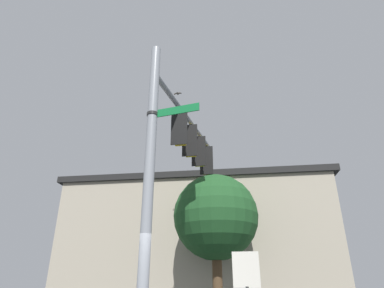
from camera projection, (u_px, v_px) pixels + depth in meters
The scene contains 11 objects.
signal_pole at pixel (149, 175), 7.89m from camera, with size 0.27×0.27×7.82m, color gray.
mast_arm at pixel (189, 120), 11.66m from camera, with size 0.18×0.18×5.87m, color gray.
traffic_light_nearest_pole at pixel (180, 130), 10.62m from camera, with size 0.54×0.49×1.31m.
traffic_light_mid_inner at pixel (191, 142), 11.53m from camera, with size 0.54×0.49×1.31m.
traffic_light_mid_outer at pixel (199, 153), 12.44m from camera, with size 0.54×0.49×1.31m.
traffic_light_arm_end at pixel (207, 162), 13.35m from camera, with size 0.54×0.49×1.31m.
street_name_sign at pixel (166, 112), 8.47m from camera, with size 1.45×0.38×0.22m.
bird_flying at pixel (178, 93), 12.83m from camera, with size 0.31×0.20×0.07m.
storefront_building at pixel (201, 249), 17.26m from camera, with size 13.58×8.41×6.40m.
tree_by_storefront at pixel (216, 217), 12.79m from camera, with size 3.36×3.36×5.63m.
historical_marker at pixel (247, 286), 7.03m from camera, with size 0.60×0.08×2.13m.
Camera 1 is at (2.28, -7.25, 1.42)m, focal length 30.03 mm.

